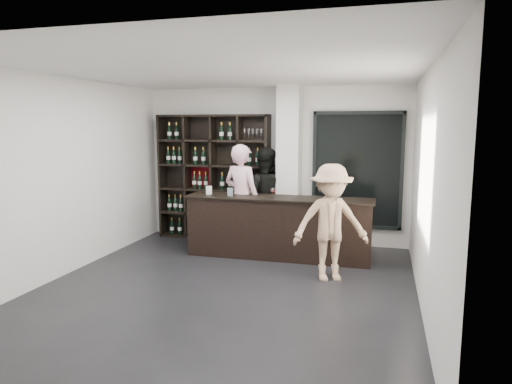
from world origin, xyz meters
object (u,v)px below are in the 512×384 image
(wine_shelf, at_px, (214,178))
(taster_black, at_px, (264,196))
(tasting_counter, at_px, (278,227))
(customer, at_px, (331,223))
(taster_pink, at_px, (242,198))

(wine_shelf, xyz_separation_m, taster_black, (1.05, -0.17, -0.30))
(tasting_counter, bearing_deg, taster_black, 119.34)
(tasting_counter, xyz_separation_m, customer, (0.96, -0.88, 0.32))
(wine_shelf, distance_m, taster_black, 1.10)
(wine_shelf, bearing_deg, taster_black, -8.93)
(wine_shelf, bearing_deg, customer, -36.51)
(tasting_counter, distance_m, customer, 1.34)
(taster_pink, distance_m, customer, 2.01)
(tasting_counter, height_order, customer, customer)
(taster_pink, bearing_deg, wine_shelf, -24.01)
(tasting_counter, distance_m, taster_pink, 0.86)
(wine_shelf, height_order, taster_black, wine_shelf)
(wine_shelf, height_order, tasting_counter, wine_shelf)
(wine_shelf, relative_size, tasting_counter, 0.77)
(customer, bearing_deg, wine_shelf, 123.17)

